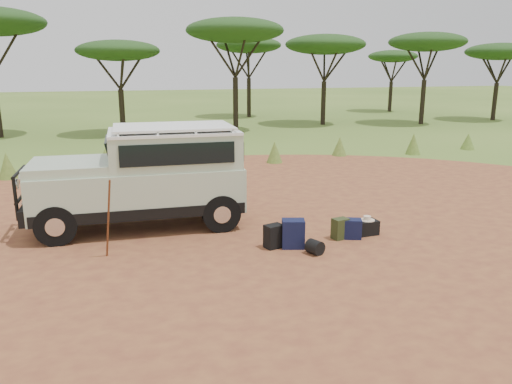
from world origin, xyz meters
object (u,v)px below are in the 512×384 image
object	(u,v)px
safari_vehicle	(146,179)
backpack_black	(274,236)
backpack_navy	(293,234)
walking_staff	(108,219)
hard_case	(367,227)
duffel_navy	(352,229)
backpack_olive	(340,229)

from	to	relation	value
safari_vehicle	backpack_black	xyz separation A→B (m)	(2.24, -2.14, -0.84)
backpack_black	backpack_navy	world-z (taller)	backpack_navy
safari_vehicle	backpack_navy	distance (m)	3.53
safari_vehicle	walking_staff	distance (m)	2.00
safari_vehicle	hard_case	distance (m)	4.89
hard_case	duffel_navy	bearing A→B (deg)	-166.45
walking_staff	backpack_navy	distance (m)	3.51
walking_staff	backpack_black	world-z (taller)	walking_staff
backpack_navy	backpack_olive	bearing A→B (deg)	26.50
walking_staff	backpack_olive	distance (m)	4.60
walking_staff	backpack_olive	world-z (taller)	walking_staff
walking_staff	duffel_navy	world-z (taller)	walking_staff
walking_staff	hard_case	size ratio (longest dim) A/B	3.46
walking_staff	backpack_black	size ratio (longest dim) A/B	3.28
backpack_navy	duffel_navy	xyz separation A→B (m)	(1.37, 0.15, -0.08)
backpack_navy	duffel_navy	bearing A→B (deg)	23.08
backpack_black	duffel_navy	bearing A→B (deg)	-14.96
hard_case	safari_vehicle	bearing A→B (deg)	152.53
backpack_navy	safari_vehicle	bearing A→B (deg)	155.94
walking_staff	backpack_navy	world-z (taller)	walking_staff
safari_vehicle	backpack_black	world-z (taller)	safari_vehicle
backpack_black	duffel_navy	xyz separation A→B (m)	(1.73, 0.05, -0.03)
safari_vehicle	backpack_olive	bearing A→B (deg)	-26.62
walking_staff	duffel_navy	xyz separation A→B (m)	(4.81, -0.30, -0.56)
hard_case	backpack_navy	bearing A→B (deg)	-174.44
safari_vehicle	backpack_navy	bearing A→B (deg)	-38.50
walking_staff	backpack_navy	xyz separation A→B (m)	(3.44, -0.46, -0.48)
walking_staff	backpack_olive	bearing A→B (deg)	-31.61
backpack_navy	duffel_navy	distance (m)	1.38
walking_staff	hard_case	bearing A→B (deg)	-30.27
walking_staff	backpack_navy	size ratio (longest dim) A/B	2.71
backpack_black	backpack_navy	xyz separation A→B (m)	(0.37, -0.10, 0.05)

